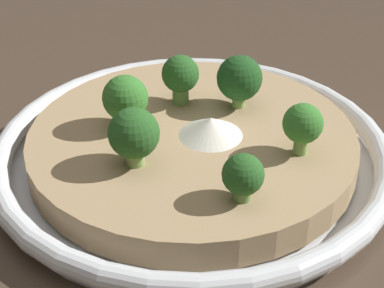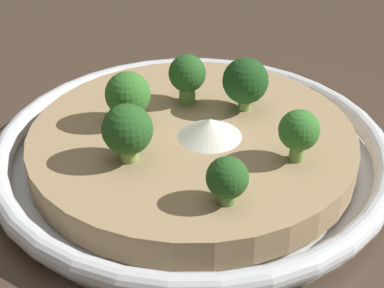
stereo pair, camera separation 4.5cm
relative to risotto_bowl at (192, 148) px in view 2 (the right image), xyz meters
name	(u,v)px [view 2 (the right image)]	position (x,y,z in m)	size (l,w,h in m)	color
ground_plane	(192,164)	(0.00, 0.00, -0.02)	(6.00, 6.00, 0.00)	#47382B
risotto_bowl	(192,148)	(0.00, 0.00, 0.00)	(0.31, 0.31, 0.03)	silver
cheese_sprinkle	(209,128)	(0.00, 0.01, 0.02)	(0.05, 0.05, 0.01)	white
broccoli_back	(298,133)	(0.00, 0.08, 0.04)	(0.03, 0.03, 0.04)	#759E4C
broccoli_right	(127,131)	(0.05, -0.02, 0.04)	(0.04, 0.04, 0.04)	#84A856
broccoli_front_left	(187,75)	(-0.04, -0.03, 0.04)	(0.03, 0.03, 0.04)	#668E47
broccoli_front_right	(128,95)	(0.01, -0.05, 0.04)	(0.03, 0.03, 0.04)	#759E4C
broccoli_left	(245,81)	(-0.05, 0.02, 0.04)	(0.04, 0.04, 0.04)	#759E4C
broccoli_back_right	(227,179)	(0.07, 0.06, 0.03)	(0.03, 0.03, 0.03)	#668E47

